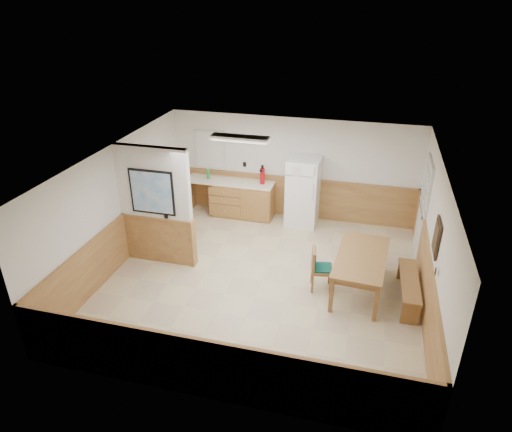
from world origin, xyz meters
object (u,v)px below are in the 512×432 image
(dining_table, at_px, (361,260))
(dining_chair, at_px, (318,266))
(soap_bottle, at_px, (208,174))
(refrigerator, at_px, (303,192))
(dining_bench, at_px, (409,285))
(fire_extinguisher, at_px, (262,176))

(dining_table, distance_m, dining_chair, 0.81)
(soap_bottle, bearing_deg, refrigerator, -1.64)
(refrigerator, xyz_separation_m, dining_bench, (2.39, -2.57, -0.49))
(dining_table, distance_m, dining_bench, 0.95)
(dining_chair, relative_size, soap_bottle, 3.66)
(fire_extinguisher, bearing_deg, soap_bottle, 160.81)
(dining_chair, bearing_deg, fire_extinguisher, 112.88)
(fire_extinguisher, xyz_separation_m, soap_bottle, (-1.38, -0.02, -0.09))
(dining_bench, relative_size, dining_chair, 1.74)
(refrigerator, relative_size, dining_table, 0.91)
(dining_table, relative_size, dining_chair, 2.16)
(soap_bottle, bearing_deg, dining_bench, -28.80)
(dining_table, relative_size, soap_bottle, 7.88)
(dining_chair, distance_m, soap_bottle, 4.15)
(dining_chair, relative_size, fire_extinguisher, 1.79)
(dining_chair, bearing_deg, dining_bench, -8.51)
(dining_bench, height_order, soap_bottle, soap_bottle)
(dining_table, distance_m, soap_bottle, 4.67)
(refrigerator, xyz_separation_m, fire_extinguisher, (-1.02, 0.09, 0.28))
(soap_bottle, bearing_deg, dining_table, -33.00)
(refrigerator, distance_m, dining_chair, 2.73)
(refrigerator, height_order, dining_table, refrigerator)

